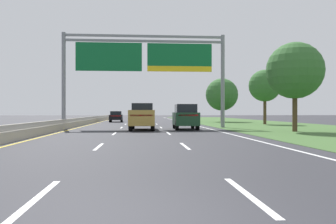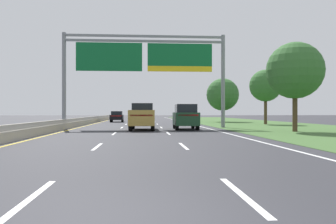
% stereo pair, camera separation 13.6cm
% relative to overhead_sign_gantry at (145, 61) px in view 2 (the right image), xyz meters
% --- Properties ---
extents(ground_plane, '(220.00, 220.00, 0.00)m').
position_rel_overhead_sign_gantry_xyz_m(ground_plane, '(-0.30, 7.13, -6.19)').
color(ground_plane, '#2B2B30').
extents(lane_striping, '(11.96, 106.00, 0.01)m').
position_rel_overhead_sign_gantry_xyz_m(lane_striping, '(-0.30, 6.68, -6.19)').
color(lane_striping, white).
rests_on(lane_striping, ground).
extents(grass_verge_right, '(14.00, 110.00, 0.02)m').
position_rel_overhead_sign_gantry_xyz_m(grass_verge_right, '(13.65, 7.13, -6.18)').
color(grass_verge_right, '#3D602D').
rests_on(grass_verge_right, ground).
extents(median_barrier_concrete, '(0.60, 110.00, 0.85)m').
position_rel_overhead_sign_gantry_xyz_m(median_barrier_concrete, '(-6.90, 7.13, -5.84)').
color(median_barrier_concrete, '#A8A399').
rests_on(median_barrier_concrete, ground).
extents(overhead_sign_gantry, '(15.06, 0.42, 8.72)m').
position_rel_overhead_sign_gantry_xyz_m(overhead_sign_gantry, '(0.00, 0.00, 0.00)').
color(overhead_sign_gantry, gray).
rests_on(overhead_sign_gantry, ground).
extents(pickup_truck_gold, '(2.13, 5.45, 2.20)m').
position_rel_overhead_sign_gantry_xyz_m(pickup_truck_gold, '(-0.24, -3.54, -5.12)').
color(pickup_truck_gold, '#A38438').
rests_on(pickup_truck_gold, ground).
extents(car_black_left_lane_sedan, '(1.90, 4.43, 1.57)m').
position_rel_overhead_sign_gantry_xyz_m(car_black_left_lane_sedan, '(-3.93, 19.17, -5.37)').
color(car_black_left_lane_sedan, black).
rests_on(car_black_left_lane_sedan, ground).
extents(car_blue_centre_lane_sedan, '(1.89, 4.43, 1.57)m').
position_rel_overhead_sign_gantry_xyz_m(car_blue_centre_lane_sedan, '(-0.43, 15.46, -5.37)').
color(car_blue_centre_lane_sedan, navy).
rests_on(car_blue_centre_lane_sedan, ground).
extents(car_darkgreen_right_lane_suv, '(2.04, 4.75, 2.11)m').
position_rel_overhead_sign_gantry_xyz_m(car_darkgreen_right_lane_suv, '(3.39, -3.11, -5.09)').
color(car_darkgreen_right_lane_suv, '#193D23').
rests_on(car_darkgreen_right_lane_suv, ground).
extents(car_silver_centre_lane_suv, '(1.99, 4.73, 2.11)m').
position_rel_overhead_sign_gantry_xyz_m(car_silver_centre_lane_suv, '(-0.22, 7.42, -5.09)').
color(car_silver_centre_lane_suv, '#B2B5BA').
rests_on(car_silver_centre_lane_suv, ground).
extents(roadside_tree_near, '(4.21, 4.21, 6.67)m').
position_rel_overhead_sign_gantry_xyz_m(roadside_tree_near, '(11.11, -7.13, -1.64)').
color(roadside_tree_near, '#4C3823').
rests_on(roadside_tree_near, ground).
extents(roadside_tree_mid, '(3.78, 3.78, 6.47)m').
position_rel_overhead_sign_gantry_xyz_m(roadside_tree_mid, '(14.27, 7.99, -1.63)').
color(roadside_tree_mid, '#4C3823').
rests_on(roadside_tree_mid, ground).
extents(roadside_tree_far, '(4.74, 4.74, 6.40)m').
position_rel_overhead_sign_gantry_xyz_m(roadside_tree_far, '(11.54, 18.38, -2.17)').
color(roadside_tree_far, '#4C3823').
rests_on(roadside_tree_far, ground).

